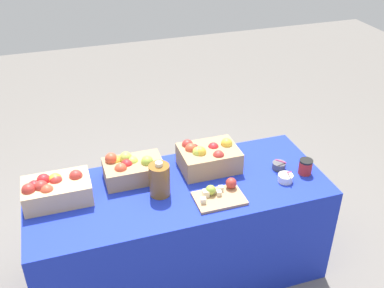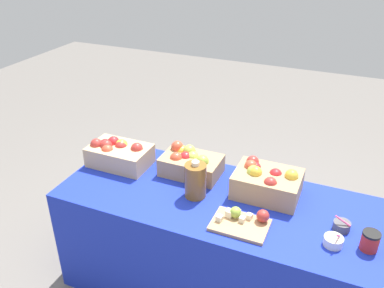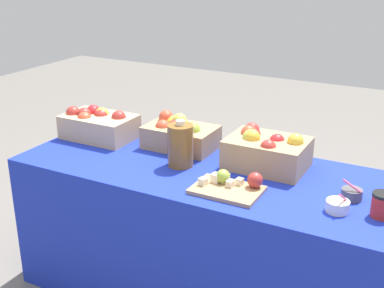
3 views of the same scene
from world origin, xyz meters
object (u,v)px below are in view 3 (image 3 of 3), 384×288
apple_crate_left (98,124)px  sample_bowl_near (352,194)px  cutting_board_front (231,185)px  coffee_cup (382,205)px  apple_crate_middle (179,134)px  sample_bowl_mid (338,206)px  cider_jug (180,145)px  apple_crate_right (266,150)px

apple_crate_left → sample_bowl_near: (1.44, -0.11, -0.06)m
cutting_board_front → coffee_cup: coffee_cup is taller
apple_crate_middle → sample_bowl_mid: apple_crate_middle is taller
sample_bowl_mid → coffee_cup: 0.17m
sample_bowl_mid → cider_jug: cider_jug is taller
apple_crate_right → sample_bowl_mid: (0.42, -0.30, -0.06)m
sample_bowl_near → cider_jug: bearing=-178.5°
apple_crate_left → apple_crate_middle: bearing=10.0°
cutting_board_front → apple_crate_middle: bearing=142.0°
apple_crate_left → cider_jug: cider_jug is taller
apple_crate_middle → apple_crate_right: 0.51m
coffee_cup → cider_jug: bearing=175.3°
cider_jug → coffee_cup: 0.97m
apple_crate_middle → sample_bowl_near: size_ratio=3.99×
apple_crate_left → cutting_board_front: 0.99m
apple_crate_right → sample_bowl_mid: 0.52m
sample_bowl_near → coffee_cup: 0.17m
apple_crate_right → coffee_cup: 0.64m
cutting_board_front → sample_bowl_near: sample_bowl_near is taller
apple_crate_middle → sample_bowl_near: bearing=-11.6°
apple_crate_middle → cutting_board_front: bearing=-38.0°
apple_crate_left → apple_crate_middle: (0.48, 0.09, -0.01)m
cider_jug → coffee_cup: bearing=-4.7°
apple_crate_right → cutting_board_front: apple_crate_right is taller
sample_bowl_near → cider_jug: size_ratio=0.40×
coffee_cup → cutting_board_front: bearing=-174.0°
sample_bowl_mid → cider_jug: 0.81m
apple_crate_middle → coffee_cup: bearing=-15.2°
apple_crate_middle → sample_bowl_near: 0.98m
apple_crate_left → coffee_cup: (1.57, -0.21, -0.03)m
apple_crate_left → coffee_cup: 1.59m
apple_crate_right → cutting_board_front: bearing=-97.0°
apple_crate_right → cider_jug: (-0.38, -0.18, 0.02)m
apple_crate_left → cutting_board_front: (0.95, -0.28, -0.06)m
apple_crate_right → sample_bowl_mid: apple_crate_right is taller
coffee_cup → apple_crate_left: bearing=172.3°
cutting_board_front → sample_bowl_near: 0.52m
cutting_board_front → cider_jug: size_ratio=1.29×
apple_crate_middle → coffee_cup: 1.13m
cutting_board_front → sample_bowl_near: (0.49, 0.17, -0.00)m
sample_bowl_mid → coffee_cup: (0.16, 0.04, 0.03)m
cider_jug → apple_crate_left: bearing=167.7°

